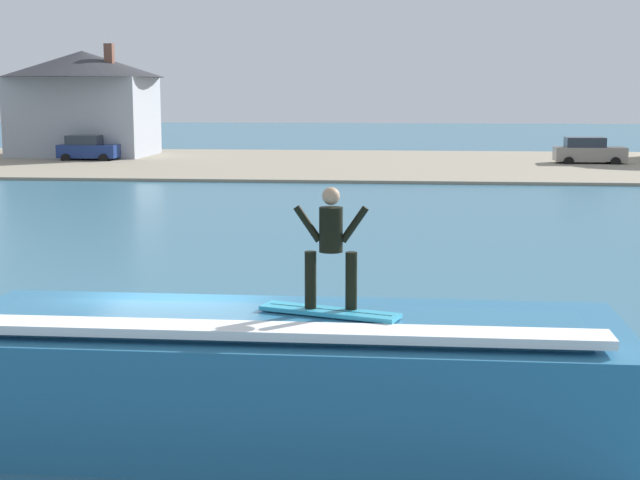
# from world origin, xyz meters

# --- Properties ---
(ground_plane) EXTENTS (260.00, 260.00, 0.00)m
(ground_plane) POSITION_xyz_m (0.00, 0.00, 0.00)
(ground_plane) COLOR #356B87
(wave_crest) EXTENTS (9.42, 3.35, 1.89)m
(wave_crest) POSITION_xyz_m (1.93, -1.35, 0.89)
(wave_crest) COLOR teal
(wave_crest) RESTS_ON ground_plane
(surfboard) EXTENTS (1.98, 0.99, 0.06)m
(surfboard) POSITION_xyz_m (2.55, -1.64, 1.92)
(surfboard) COLOR #33A5CC
(surfboard) RESTS_ON wave_crest
(surfer) EXTENTS (1.02, 0.32, 1.66)m
(surfer) POSITION_xyz_m (2.57, -1.58, 2.87)
(surfer) COLOR black
(surfer) RESTS_ON surfboard
(shoreline_bank) EXTENTS (120.00, 25.52, 0.16)m
(shoreline_bank) POSITION_xyz_m (0.00, 48.39, 0.08)
(shoreline_bank) COLOR gray
(shoreline_bank) RESTS_ON ground_plane
(car_near_shore) EXTENTS (4.04, 2.14, 1.86)m
(car_near_shore) POSITION_xyz_m (-18.60, 48.81, 0.95)
(car_near_shore) COLOR navy
(car_near_shore) RESTS_ON ground_plane
(car_far_shore) EXTENTS (4.55, 2.17, 1.86)m
(car_far_shore) POSITION_xyz_m (15.14, 49.15, 0.95)
(car_far_shore) COLOR gray
(car_far_shore) RESTS_ON ground_plane
(house_with_chimney) EXTENTS (11.78, 11.78, 8.18)m
(house_with_chimney) POSITION_xyz_m (-20.29, 53.13, 4.46)
(house_with_chimney) COLOR #9EA3AD
(house_with_chimney) RESTS_ON ground_plane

